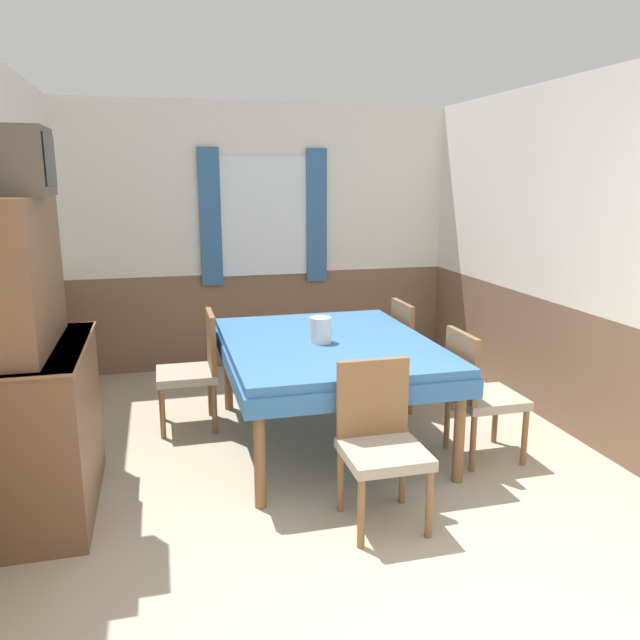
{
  "coord_description": "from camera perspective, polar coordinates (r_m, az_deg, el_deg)",
  "views": [
    {
      "loc": [
        -1.01,
        -1.78,
        1.88
      ],
      "look_at": [
        0.06,
        2.34,
        0.91
      ],
      "focal_mm": 35.0,
      "sensor_mm": 36.0,
      "label": 1
    }
  ],
  "objects": [
    {
      "name": "wall_back",
      "position": [
        6.31,
        -5.27,
        7.58
      ],
      "size": [
        4.21,
        0.1,
        2.6
      ],
      "color": "white",
      "rests_on": "ground_plane"
    },
    {
      "name": "sideboard",
      "position": [
        3.84,
        -23.94,
        -5.39
      ],
      "size": [
        0.46,
        1.15,
        1.79
      ],
      "color": "brown",
      "rests_on": "ground_plane"
    },
    {
      "name": "chair_right_far",
      "position": [
        5.27,
        8.77,
        -2.74
      ],
      "size": [
        0.44,
        0.44,
        0.9
      ],
      "rotation": [
        0.0,
        0.0,
        4.71
      ],
      "color": "brown",
      "rests_on": "ground_plane"
    },
    {
      "name": "dining_table",
      "position": [
        4.45,
        0.71,
        -3.1
      ],
      "size": [
        1.45,
        1.84,
        0.76
      ],
      "color": "#386BA8",
      "rests_on": "ground_plane"
    },
    {
      "name": "wall_right",
      "position": [
        4.98,
        21.87,
        5.21
      ],
      "size": [
        0.05,
        4.79,
        2.6
      ],
      "color": "white",
      "rests_on": "ground_plane"
    },
    {
      "name": "vase",
      "position": [
        4.34,
        0.04,
        -0.9
      ],
      "size": [
        0.15,
        0.15,
        0.18
      ],
      "color": "silver",
      "rests_on": "dining_table"
    },
    {
      "name": "wall_left",
      "position": [
        4.13,
        -27.24,
        3.31
      ],
      "size": [
        0.05,
        4.79,
        2.6
      ],
      "color": "white",
      "rests_on": "ground_plane"
    },
    {
      "name": "chair_head_near",
      "position": [
        3.52,
        5.51,
        -10.69
      ],
      "size": [
        0.44,
        0.44,
        0.9
      ],
      "rotation": [
        0.0,
        0.0,
        3.14
      ],
      "color": "brown",
      "rests_on": "ground_plane"
    },
    {
      "name": "chair_left_far",
      "position": [
        4.87,
        -11.37,
        -4.16
      ],
      "size": [
        0.44,
        0.44,
        0.9
      ],
      "rotation": [
        0.0,
        0.0,
        1.57
      ],
      "color": "brown",
      "rests_on": "ground_plane"
    },
    {
      "name": "chair_right_near",
      "position": [
        4.36,
        14.24,
        -6.29
      ],
      "size": [
        0.44,
        0.44,
        0.9
      ],
      "rotation": [
        0.0,
        0.0,
        4.71
      ],
      "color": "brown",
      "rests_on": "ground_plane"
    },
    {
      "name": "tv",
      "position": [
        3.6,
        -25.75,
        12.93
      ],
      "size": [
        0.29,
        0.41,
        0.35
      ],
      "color": "#51473D",
      "rests_on": "sideboard"
    }
  ]
}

